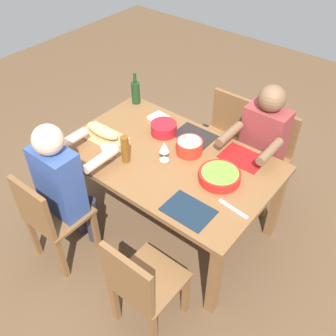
% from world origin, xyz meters
% --- Properties ---
extents(ground_plane, '(8.00, 8.00, 0.00)m').
position_xyz_m(ground_plane, '(0.00, 0.00, 0.00)').
color(ground_plane, brown).
extents(dining_table, '(1.62, 1.01, 0.74)m').
position_xyz_m(dining_table, '(0.00, 0.00, 0.66)').
color(dining_table, brown).
rests_on(dining_table, ground_plane).
extents(chair_near_left, '(0.40, 0.40, 0.85)m').
position_xyz_m(chair_near_left, '(-0.44, -0.82, 0.48)').
color(chair_near_left, brown).
rests_on(chair_near_left, ground_plane).
extents(diner_near_left, '(0.41, 0.53, 1.20)m').
position_xyz_m(diner_near_left, '(-0.44, -0.64, 0.70)').
color(diner_near_left, '#2D2D38').
rests_on(diner_near_left, ground_plane).
extents(chair_far_right, '(0.40, 0.40, 0.85)m').
position_xyz_m(chair_far_right, '(0.44, 0.82, 0.48)').
color(chair_far_right, brown).
rests_on(chair_far_right, ground_plane).
extents(diner_far_right, '(0.41, 0.53, 1.20)m').
position_xyz_m(diner_far_right, '(0.44, 0.64, 0.70)').
color(diner_far_right, '#2D2D38').
rests_on(diner_far_right, ground_plane).
extents(chair_far_left, '(0.40, 0.40, 0.85)m').
position_xyz_m(chair_far_left, '(-0.44, 0.82, 0.48)').
color(chair_far_left, brown).
rests_on(chair_far_left, ground_plane).
extents(chair_near_center, '(0.40, 0.40, 0.85)m').
position_xyz_m(chair_near_center, '(0.00, -0.82, 0.48)').
color(chair_near_center, brown).
rests_on(chair_near_center, ground_plane).
extents(serving_bowl_pasta, '(0.20, 0.20, 0.11)m').
position_xyz_m(serving_bowl_pasta, '(-0.09, -0.14, 0.80)').
color(serving_bowl_pasta, red).
rests_on(serving_bowl_pasta, dining_table).
extents(serving_bowl_greens, '(0.21, 0.21, 0.09)m').
position_xyz_m(serving_bowl_greens, '(0.22, -0.22, 0.79)').
color(serving_bowl_greens, '#B21923').
rests_on(serving_bowl_greens, dining_table).
extents(serving_bowl_salad, '(0.30, 0.30, 0.07)m').
position_xyz_m(serving_bowl_salad, '(-0.44, -0.03, 0.78)').
color(serving_bowl_salad, red).
rests_on(serving_bowl_salad, dining_table).
extents(cutting_board, '(0.40, 0.23, 0.02)m').
position_xyz_m(cutting_board, '(0.56, 0.13, 0.75)').
color(cutting_board, tan).
rests_on(cutting_board, dining_table).
extents(bread_loaf, '(0.32, 0.12, 0.09)m').
position_xyz_m(bread_loaf, '(0.56, 0.13, 0.81)').
color(bread_loaf, tan).
rests_on(bread_loaf, cutting_board).
extents(wine_bottle, '(0.08, 0.08, 0.29)m').
position_xyz_m(wine_bottle, '(0.71, -0.42, 0.85)').
color(wine_bottle, '#193819').
rests_on(wine_bottle, dining_table).
extents(beer_bottle, '(0.06, 0.06, 0.22)m').
position_xyz_m(beer_bottle, '(0.22, 0.23, 0.85)').
color(beer_bottle, brown).
rests_on(beer_bottle, dining_table).
extents(wine_glass, '(0.08, 0.08, 0.17)m').
position_xyz_m(wine_glass, '(-0.00, 0.04, 0.86)').
color(wine_glass, silver).
rests_on(wine_glass, dining_table).
extents(placemat_near_left, '(0.32, 0.23, 0.01)m').
position_xyz_m(placemat_near_left, '(-0.44, -0.34, 0.74)').
color(placemat_near_left, maroon).
rests_on(placemat_near_left, dining_table).
extents(cup_far_right, '(0.08, 0.08, 0.11)m').
position_xyz_m(cup_far_right, '(0.35, 0.29, 0.79)').
color(cup_far_right, white).
rests_on(cup_far_right, dining_table).
extents(placemat_far_left, '(0.32, 0.23, 0.01)m').
position_xyz_m(placemat_far_left, '(-0.44, 0.34, 0.74)').
color(placemat_far_left, '#142333').
rests_on(placemat_far_left, dining_table).
extents(placemat_near_center, '(0.32, 0.23, 0.01)m').
position_xyz_m(placemat_near_center, '(0.00, -0.34, 0.74)').
color(placemat_near_center, black).
rests_on(placemat_near_center, dining_table).
extents(carving_knife, '(0.23, 0.05, 0.01)m').
position_xyz_m(carving_knife, '(-0.66, 0.15, 0.74)').
color(carving_knife, silver).
rests_on(carving_knife, dining_table).
extents(napkin_stack, '(0.15, 0.15, 0.02)m').
position_xyz_m(napkin_stack, '(0.38, -0.35, 0.75)').
color(napkin_stack, white).
rests_on(napkin_stack, dining_table).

